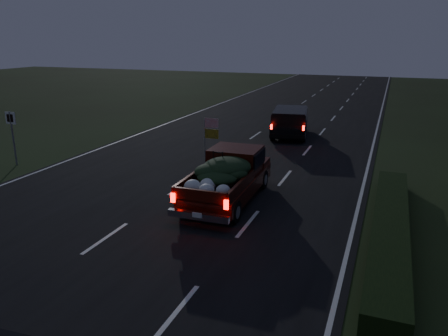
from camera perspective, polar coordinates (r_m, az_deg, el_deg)
The scene contains 6 objects.
ground at distance 13.49m, azimuth -15.19°, elevation -8.88°, with size 120.00×120.00×0.00m, color black.
road_asphalt at distance 13.49m, azimuth -15.19°, elevation -8.84°, with size 14.00×120.00×0.02m, color black.
hedge_row at distance 13.79m, azimuth 20.84°, elevation -7.49°, with size 1.00×10.00×0.60m, color black.
route_sign at distance 22.07m, azimuth -25.95°, elevation 4.51°, with size 0.55×0.08×2.50m.
pickup_truck at distance 15.60m, azimuth 0.50°, elevation -0.81°, with size 2.07×5.11×2.66m.
lead_suv at distance 26.23m, azimuth 8.61°, elevation 6.27°, with size 2.64×4.88×1.33m.
Camera 1 is at (7.47, -9.68, 5.71)m, focal length 35.00 mm.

